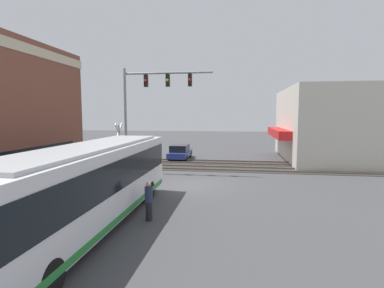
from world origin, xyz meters
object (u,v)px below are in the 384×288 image
parked_car_blue (180,152)px  pedestrian_near_bus (149,201)px  pedestrian_at_crossing (133,159)px  crossing_signal (119,142)px  city_bus (91,183)px

parked_car_blue → pedestrian_near_bus: (-17.29, -1.97, 0.17)m
pedestrian_near_bus → pedestrian_at_crossing: 11.56m
crossing_signal → parked_car_blue: bearing=-25.0°
crossing_signal → pedestrian_at_crossing: (0.63, -0.86, -1.36)m
crossing_signal → pedestrian_near_bus: 11.45m
parked_car_blue → city_bus: bearing=180.0°
pedestrian_near_bus → pedestrian_at_crossing: (10.65, 4.50, 0.09)m
city_bus → pedestrian_near_bus: bearing=-58.9°
pedestrian_at_crossing → parked_car_blue: bearing=-20.9°
crossing_signal → pedestrian_near_bus: bearing=-151.9°
pedestrian_at_crossing → crossing_signal: bearing=126.3°
crossing_signal → parked_car_blue: crossing_signal is taller
parked_car_blue → pedestrian_near_bus: bearing=-173.5°
parked_car_blue → pedestrian_at_crossing: bearing=159.1°
pedestrian_near_bus → city_bus: bearing=121.1°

